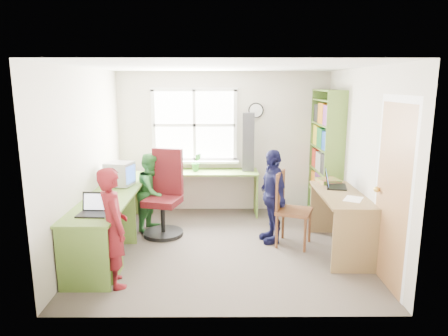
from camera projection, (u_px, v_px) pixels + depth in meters
name	position (u px, v px, depth m)	size (l,w,h in m)	color
room	(225.00, 158.00, 5.33)	(3.64, 3.44, 2.44)	#463E37
l_desk	(122.00, 222.00, 5.11)	(2.38, 2.95, 0.75)	olive
right_desk	(343.00, 209.00, 5.24)	(0.66, 1.38, 0.79)	olive
bookshelf	(326.00, 159.00, 6.45)	(0.30, 1.02, 2.10)	olive
swivel_chair	(165.00, 198.00, 5.87)	(0.71, 0.71, 1.25)	black
wooden_chair	(289.00, 206.00, 5.45)	(0.57, 0.57, 1.03)	brown
crt_monitor	(120.00, 174.00, 5.71)	(0.41, 0.39, 0.35)	#A6A5AA
laptop_left	(95.00, 209.00, 4.50)	(0.35, 0.30, 0.23)	black
laptop_right	(332.00, 183.00, 5.51)	(0.37, 0.42, 0.25)	black
speaker_a	(117.00, 182.00, 5.64)	(0.11, 0.11, 0.17)	black
speaker_b	(130.00, 173.00, 6.16)	(0.12, 0.12, 0.20)	black
cd_tower	(248.00, 142.00, 6.66)	(0.21, 0.19, 0.97)	black
game_box	(328.00, 181.00, 5.75)	(0.33, 0.33, 0.06)	red
paper_a	(107.00, 205.00, 4.83)	(0.28, 0.34, 0.00)	white
paper_b	(353.00, 199.00, 4.94)	(0.31, 0.35, 0.00)	white
potted_plant	(196.00, 162.00, 6.70)	(0.17, 0.14, 0.31)	#307930
person_red	(113.00, 227.00, 4.32)	(0.49, 0.32, 1.33)	maroon
person_green	(152.00, 192.00, 6.04)	(0.57, 0.45, 1.18)	#2C6E2D
person_navy	(272.00, 196.00, 5.56)	(0.77, 0.32, 1.32)	#121339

